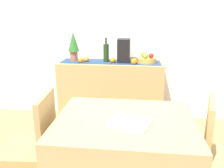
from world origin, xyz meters
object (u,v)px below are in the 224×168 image
Objects in this scene: coffee_maker at (124,51)px; potted_plant at (73,45)px; fruit_bowl at (147,60)px; sideboard_console at (111,92)px; wine_bottle at (106,53)px; open_book at (130,123)px; dining_table at (124,162)px; chair_near_window at (31,166)px.

coffee_maker is 0.79× the size of potted_plant.
coffee_maker is at bearing 180.00° from fruit_bowl.
wine_bottle is (-0.06, 0.00, 0.55)m from sideboard_console.
coffee_maker reaches higher than open_book.
sideboard_console is 1.63m from open_book.
dining_table is 3.70× the size of open_book.
chair_near_window is (0.00, -1.48, -0.82)m from potted_plant.
wine_bottle is 0.31× the size of dining_table.
wine_bottle is at bearing 123.24° from open_book.
coffee_maker is 1.11× the size of open_book.
coffee_maker is 0.30× the size of dining_table.
sideboard_console is 4.37× the size of wine_bottle.
fruit_bowl is 0.25× the size of dining_table.
wine_bottle is at bearing 103.18° from dining_table.
potted_plant is 1.80m from open_book.
sideboard_console is 4.52× the size of coffee_maker.
open_book is (0.39, -1.56, -0.23)m from wine_bottle.
fruit_bowl is 0.94× the size of open_book.
dining_table is at bearing -85.61° from coffee_maker.
potted_plant reaches higher than sideboard_console.
fruit_bowl reaches higher than dining_table.
coffee_maker reaches higher than fruit_bowl.
wine_bottle is 1.64m from dining_table.
coffee_maker is (0.23, -0.00, 0.03)m from wine_bottle.
fruit_bowl is 1.59m from dining_table.
potted_plant is (-0.50, 0.00, 0.65)m from sideboard_console.
sideboard_console reaches higher than dining_table.
dining_table is (-0.19, -1.48, -0.53)m from fruit_bowl.
fruit_bowl is 0.99m from potted_plant.
sideboard_console is 3.58× the size of potted_plant.
potted_plant is (-0.44, -0.00, 0.10)m from wine_bottle.
coffee_maker is 1.79m from chair_near_window.
open_book is (0.15, -1.56, -0.26)m from coffee_maker.
chair_near_window is (-0.97, -1.48, -0.63)m from fruit_bowl.
sideboard_console is 1.57m from chair_near_window.
sideboard_console is 1.51m from dining_table.
fruit_bowl is at bearing 56.85° from chair_near_window.
fruit_bowl is (0.47, 0.00, 0.47)m from sideboard_console.
wine_bottle is 1.62m from open_book.
chair_near_window is (-0.67, -1.48, -0.75)m from coffee_maker.
dining_table is at bearing -97.15° from fruit_bowl.
sideboard_console is 5.32× the size of fruit_bowl.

